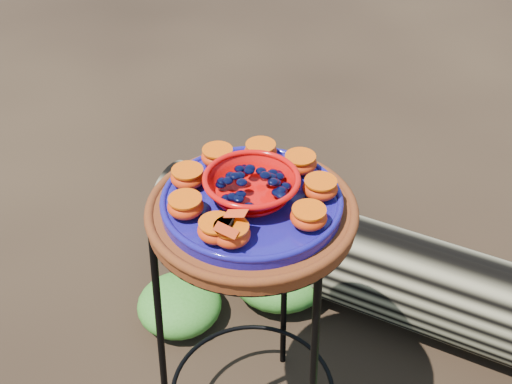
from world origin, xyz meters
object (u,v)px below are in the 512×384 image
at_px(cobalt_plate, 252,202).
at_px(driftwood_log, 380,270).
at_px(terracotta_saucer, 252,214).
at_px(red_bowl, 252,188).
at_px(plant_stand, 252,337).

xyz_separation_m(cobalt_plate, driftwood_log, (0.19, 0.54, -0.60)).
xyz_separation_m(terracotta_saucer, red_bowl, (0.00, 0.00, 0.06)).
distance_m(red_bowl, driftwood_log, 0.86).
distance_m(plant_stand, cobalt_plate, 0.39).
relative_size(terracotta_saucer, cobalt_plate, 1.17).
bearing_deg(cobalt_plate, plant_stand, 0.00).
height_order(red_bowl, driftwood_log, red_bowl).
xyz_separation_m(plant_stand, red_bowl, (0.00, 0.00, 0.43)).
height_order(plant_stand, terracotta_saucer, terracotta_saucer).
bearing_deg(driftwood_log, cobalt_plate, -109.25).
bearing_deg(terracotta_saucer, cobalt_plate, 0.00).
bearing_deg(cobalt_plate, driftwood_log, 70.75).
bearing_deg(driftwood_log, terracotta_saucer, -109.25).
xyz_separation_m(terracotta_saucer, driftwood_log, (0.19, 0.54, -0.58)).
bearing_deg(terracotta_saucer, plant_stand, 0.00).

